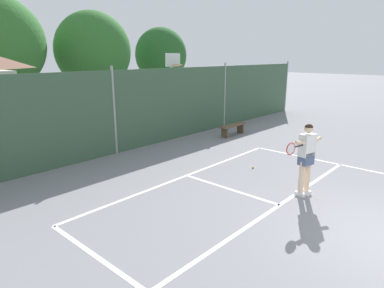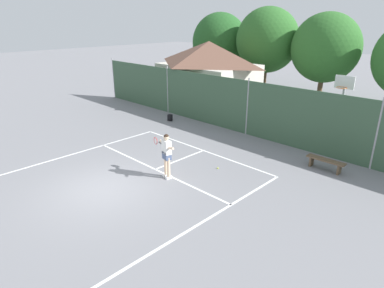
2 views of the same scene
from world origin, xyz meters
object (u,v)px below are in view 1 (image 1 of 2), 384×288
Objects in this scene: courtside_bench at (233,127)px; tennis_ball at (253,167)px; basketball_hoop at (173,80)px; tennis_player at (306,153)px.

tennis_ball is at bearing -136.61° from courtside_bench.
tennis_player is at bearing -112.85° from basketball_hoop.
tennis_ball is (0.93, 2.06, -1.08)m from tennis_player.
tennis_player reaches higher than courtside_bench.
tennis_ball is at bearing 65.63° from tennis_player.
courtside_bench is (3.29, 3.11, 0.33)m from tennis_ball.
basketball_hoop is 3.63m from courtside_bench.
courtside_bench is (0.80, -2.96, -1.95)m from basketball_hoop.
courtside_bench is (4.23, 5.17, -0.75)m from tennis_player.
tennis_player is 1.16× the size of courtside_bench.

